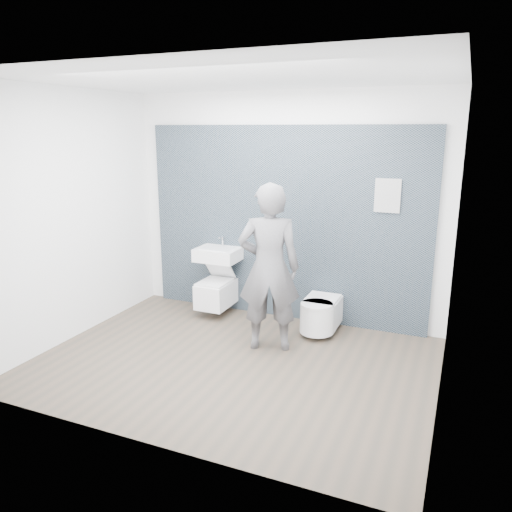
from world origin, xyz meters
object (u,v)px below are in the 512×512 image
at_px(washbasin, 218,254).
at_px(toilet_square, 216,292).
at_px(visitor, 269,268).
at_px(toilet_rounded, 320,314).

bearing_deg(washbasin, toilet_square, -90.00).
relative_size(washbasin, visitor, 0.30).
bearing_deg(visitor, toilet_rounded, -143.35).
xyz_separation_m(toilet_rounded, visitor, (-0.41, -0.61, 0.68)).
bearing_deg(toilet_rounded, toilet_square, 177.34).
bearing_deg(visitor, washbasin, -56.11).
relative_size(toilet_rounded, visitor, 0.36).
bearing_deg(toilet_square, washbasin, 90.00).
height_order(toilet_square, toilet_rounded, toilet_square).
relative_size(toilet_square, toilet_rounded, 0.98).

